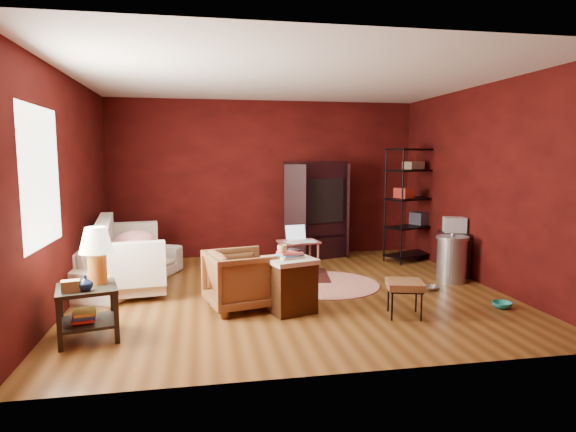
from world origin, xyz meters
The scene contains 18 objects.
room centered at (-0.04, -0.01, 1.40)m, with size 5.54×5.04×2.84m.
sofa centered at (-2.22, 0.70, 0.40)m, with size 2.04×0.59×0.80m, color beige.
armchair centered at (-0.72, -0.58, 0.38)m, with size 0.74×0.70×0.77m, color black.
pet_bowl_steel centered at (1.89, -0.27, 0.11)m, with size 0.22×0.06×0.22m, color #B5B7BC.
pet_bowl_turquoise centered at (2.36, -1.14, 0.11)m, with size 0.23×0.07×0.23m, color teal.
vase centered at (-2.27, -1.43, 0.60)m, with size 0.14×0.15×0.14m, color #0D1C42.
mug centered at (-0.26, -0.85, 0.77)m, with size 0.12×0.09×0.12m, color #E2CC6E.
side_table centered at (-2.25, -1.22, 0.66)m, with size 0.67×0.67×1.10m.
sofa_cushions centered at (-2.19, 0.71, 0.42)m, with size 1.09×2.16×0.87m.
hamper centered at (-0.16, -0.81, 0.33)m, with size 0.65×0.65×0.73m.
footstool centered at (1.08, -1.22, 0.35)m, with size 0.49×0.49×0.41m.
rug_round centered at (0.54, 0.26, 0.01)m, with size 1.84×1.84×0.01m.
rug_oriental centered at (0.06, 0.82, 0.02)m, with size 1.43×1.06×0.01m.
laptop_desk centered at (0.31, 0.99, 0.46)m, with size 0.65×0.54×0.74m.
tv_armoire centered at (0.85, 2.10, 0.90)m, with size 1.29×0.97×1.72m.
wire_shelving centered at (2.45, 1.58, 1.07)m, with size 1.04×0.75×1.94m.
small_stand centered at (2.60, 0.43, 0.67)m, with size 0.56×0.56×0.89m.
trash_can centered at (2.39, 0.10, 0.34)m, with size 0.52×0.52×0.72m.
Camera 1 is at (-1.16, -6.18, 1.80)m, focal length 30.00 mm.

